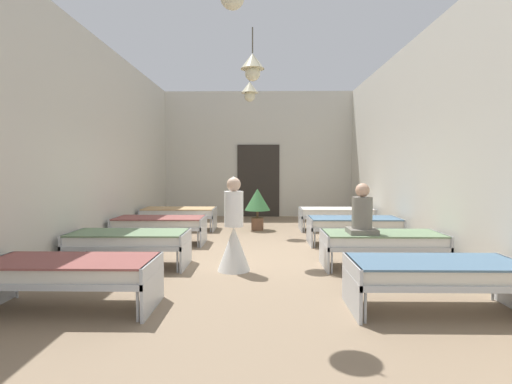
% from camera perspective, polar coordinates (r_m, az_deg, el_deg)
% --- Properties ---
extents(ground_plane, '(6.81, 12.06, 0.10)m').
position_cam_1_polar(ground_plane, '(7.31, -0.04, -9.59)').
color(ground_plane, '#8C755B').
extents(room_shell, '(6.61, 11.66, 4.17)m').
position_cam_1_polar(room_shell, '(8.46, 0.09, 6.78)').
color(room_shell, beige).
rests_on(room_shell, ground).
extents(bed_left_row_0, '(1.90, 0.84, 0.57)m').
position_cam_1_polar(bed_left_row_0, '(4.92, -25.75, -10.54)').
color(bed_left_row_0, '#B7BCC1').
rests_on(bed_left_row_0, ground).
extents(bed_right_row_0, '(1.90, 0.84, 0.57)m').
position_cam_1_polar(bed_right_row_0, '(4.83, 25.04, -10.79)').
color(bed_right_row_0, '#B7BCC1').
rests_on(bed_right_row_0, ground).
extents(bed_left_row_1, '(1.90, 0.84, 0.57)m').
position_cam_1_polar(bed_left_row_1, '(6.64, -18.35, -6.79)').
color(bed_left_row_1, '#B7BCC1').
rests_on(bed_left_row_1, ground).
extents(bed_right_row_1, '(1.90, 0.84, 0.57)m').
position_cam_1_polar(bed_right_row_1, '(6.57, 18.20, -6.90)').
color(bed_right_row_1, '#B7BCC1').
rests_on(bed_right_row_1, ground).
extents(bed_left_row_2, '(1.90, 0.84, 0.57)m').
position_cam_1_polar(bed_left_row_2, '(8.43, -14.10, -4.56)').
color(bed_left_row_2, '#B7BCC1').
rests_on(bed_left_row_2, ground).
extents(bed_right_row_2, '(1.90, 0.84, 0.57)m').
position_cam_1_polar(bed_right_row_2, '(8.38, 14.32, -4.61)').
color(bed_right_row_2, '#B7BCC1').
rests_on(bed_right_row_2, ground).
extents(bed_left_row_3, '(1.90, 0.84, 0.57)m').
position_cam_1_polar(bed_left_row_3, '(10.27, -11.36, -3.10)').
color(bed_left_row_3, '#B7BCC1').
rests_on(bed_left_row_3, ground).
extents(bed_right_row_3, '(1.90, 0.84, 0.57)m').
position_cam_1_polar(bed_right_row_3, '(10.22, 11.84, -3.13)').
color(bed_right_row_3, '#B7BCC1').
rests_on(bed_right_row_3, ground).
extents(nurse_near_aisle, '(0.52, 0.52, 1.49)m').
position_cam_1_polar(nurse_near_aisle, '(6.07, -3.31, -6.71)').
color(nurse_near_aisle, white).
rests_on(nurse_near_aisle, ground).
extents(patient_seated_primary, '(0.44, 0.44, 0.80)m').
position_cam_1_polar(patient_seated_primary, '(6.33, 15.48, -3.31)').
color(patient_seated_primary, slate).
rests_on(patient_seated_primary, bed_right_row_1).
extents(potted_plant, '(0.66, 0.66, 1.09)m').
position_cam_1_polar(potted_plant, '(9.98, 0.22, -1.54)').
color(potted_plant, brown).
rests_on(potted_plant, ground).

